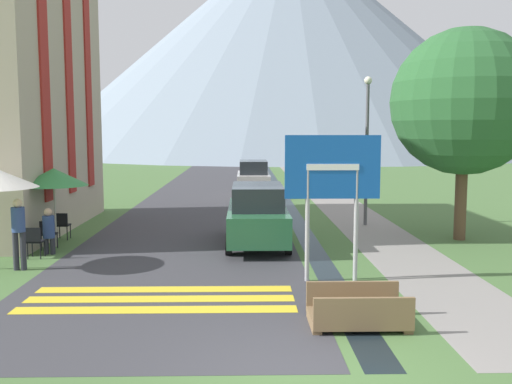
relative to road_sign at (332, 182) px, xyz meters
name	(u,v)px	position (x,y,z in m)	size (l,w,h in m)	color
ground_plane	(260,200)	(-1.18, 15.02, -2.28)	(160.00, 160.00, 0.00)	#476B38
road	(218,182)	(-3.68, 25.02, -2.27)	(6.40, 60.00, 0.01)	#38383D
footpath	(310,181)	(2.42, 25.02, -2.27)	(2.20, 60.00, 0.01)	gray
drainage_channel	(274,182)	(0.02, 25.02, -2.27)	(0.60, 60.00, 0.00)	black
crosswalk_marking	(160,299)	(-3.68, -1.33, -2.27)	(5.44, 1.84, 0.01)	yellow
mountain_distant	(290,43)	(5.23, 78.48, 14.71)	(78.25, 78.25, 33.97)	gray
road_sign	(332,182)	(0.00, 0.00, 0.00)	(2.14, 0.11, 3.31)	#9E9EA3
footbridge	(358,313)	(0.02, -2.95, -2.05)	(1.70, 1.10, 0.65)	brown
parked_car_near	(257,215)	(-1.58, 4.11, -1.36)	(1.81, 4.59, 1.82)	#28663D
parked_car_far	(253,178)	(-1.48, 17.27, -1.37)	(1.76, 4.20, 1.82)	silver
cafe_chair_near_right	(35,240)	(-7.56, 2.44, -1.76)	(0.40, 0.40, 0.85)	black
cafe_chair_far_left	(62,224)	(-7.66, 5.05, -1.76)	(0.40, 0.40, 0.85)	black
cafe_chair_middle	(48,232)	(-7.57, 3.51, -1.76)	(0.40, 0.40, 0.85)	black
cafe_chair_far_right	(47,224)	(-8.11, 4.98, -1.76)	(0.40, 0.40, 0.85)	black
cafe_umbrella_middle_green	(54,177)	(-7.53, 4.03, -0.22)	(1.96, 1.96, 2.31)	#B7B2A8
person_standing_terrace	(19,229)	(-7.48, 1.18, -1.25)	(0.32, 0.32, 1.76)	#282833
person_seated_far	(49,229)	(-7.36, 2.96, -1.57)	(0.32, 0.32, 1.29)	#282833
streetlamp	(367,138)	(2.40, 7.61, 0.85)	(0.28, 0.28, 5.29)	#515156
tree_by_path	(465,102)	(4.78, 4.83, 1.99)	(4.48, 4.48, 6.52)	brown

